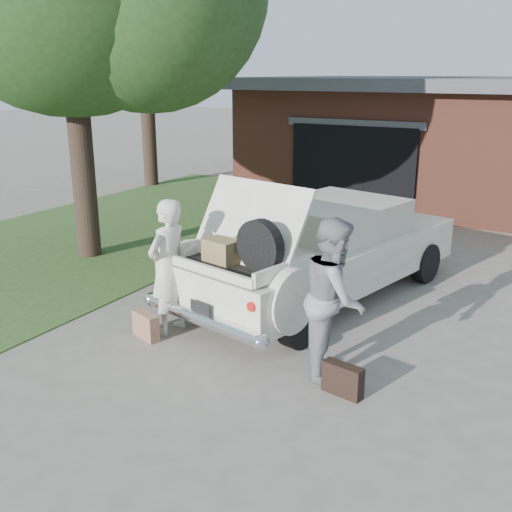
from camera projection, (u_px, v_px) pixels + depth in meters
The scene contains 8 objects.
ground at pixel (233, 348), 7.80m from camera, with size 90.00×90.00×0.00m, color gray.
grass_strip at pixel (91, 238), 12.90m from camera, with size 6.00×16.00×0.02m, color #2D4C1E.
house at pixel (485, 140), 16.34m from camera, with size 12.80×7.80×3.30m.
sedan at pixel (321, 250), 9.39m from camera, with size 3.10×5.55×2.04m.
woman_left at pixel (168, 267), 8.05m from camera, with size 0.68×0.45×1.87m, color beige.
woman_right at pixel (334, 297), 6.94m from camera, with size 0.92×0.72×1.89m, color gray.
suitcase_left at pixel (146, 326), 8.05m from camera, with size 0.46×0.15×0.36m, color #9C6A4F.
suitcase_right at pixel (343, 380), 6.64m from camera, with size 0.47×0.15×0.37m, color black.
Camera 1 is at (3.80, -6.00, 3.46)m, focal length 42.00 mm.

